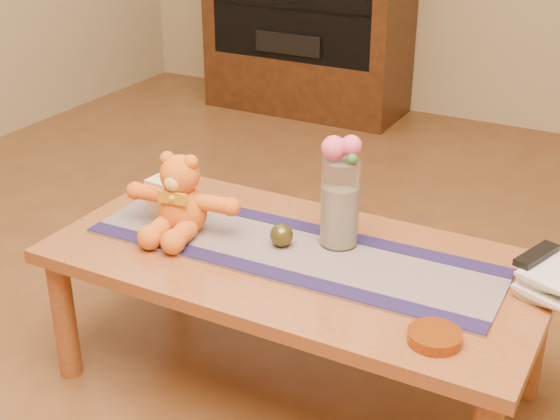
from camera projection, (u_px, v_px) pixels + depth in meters
The scene contains 29 objects.
floor at pixel (294, 382), 2.37m from camera, with size 5.50×5.50×0.00m, color brown.
coffee_table_top at pixel (295, 261), 2.19m from camera, with size 1.40×0.70×0.04m, color brown.
table_leg_fl at pixel (64, 318), 2.33m from camera, with size 0.07×0.07×0.41m, color brown.
table_leg_bl at pixel (176, 240), 2.79m from camera, with size 0.07×0.07×0.41m, color brown.
table_leg_br at pixel (534, 336), 2.24m from camera, with size 0.07×0.07×0.41m, color brown.
persian_runner at pixel (291, 250), 2.20m from camera, with size 1.20×0.35×0.01m, color #192247.
runner_border_near at pixel (267, 271), 2.08m from camera, with size 1.20×0.06×0.00m, color #1D1643.
runner_border_far at pixel (313, 228), 2.31m from camera, with size 1.20×0.06×0.00m, color #1D1643.
teddy_bear at pixel (182, 194), 2.26m from camera, with size 0.34×0.28×0.23m, color orange, non-canonical shape.
pillar_candle at pixel (166, 195), 2.40m from camera, with size 0.09×0.09×0.11m, color #FBE3B9.
candle_wick at pixel (165, 177), 2.37m from camera, with size 0.00×0.00×0.01m, color black.
glass_vase at pixel (340, 203), 2.17m from camera, with size 0.11×0.11×0.26m, color silver.
potpourri_fill at pixel (339, 215), 2.19m from camera, with size 0.09×0.09×0.18m, color beige.
rose_left at pixel (334, 148), 2.10m from camera, with size 0.07×0.07×0.07m, color #E85175.
rose_right at pixel (351, 146), 2.09m from camera, with size 0.06×0.06×0.06m, color #E85175.
blue_flower_back at pixel (350, 147), 2.13m from camera, with size 0.04×0.04×0.04m, color #4E4EA9.
blue_flower_side at pixel (335, 149), 2.13m from camera, with size 0.04×0.04×0.04m, color #4E4EA9.
leaf_sprig at pixel (352, 159), 2.07m from camera, with size 0.03×0.03×0.03m, color #33662D.
bronze_ball at pixel (282, 235), 2.20m from camera, with size 0.07×0.07×0.07m, color #484318.
book_bottom at pixel (535, 278), 2.04m from camera, with size 0.17×0.22×0.02m, color beige.
book_lower at pixel (537, 273), 2.03m from camera, with size 0.16×0.22×0.02m, color beige.
book_upper at pixel (535, 265), 2.03m from camera, with size 0.17×0.22×0.02m, color beige.
book_top at pixel (539, 260), 2.01m from camera, with size 0.16×0.22×0.02m, color beige.
tv_remote at pixel (537, 255), 2.00m from camera, with size 0.04×0.16×0.02m, color black.
amber_dish at pixel (435, 337), 1.79m from camera, with size 0.13×0.13×0.03m, color #BF5914.
media_cabinet at pixel (308, 20), 4.62m from camera, with size 1.20×0.50×1.10m, color black.
cabinet_cavity at pixel (290, 8), 4.39m from camera, with size 1.02×0.03×0.61m, color black.
cabinet_shelf at pixel (297, 6), 4.46m from camera, with size 1.02×0.20×0.03m, color black.
stereo_lower at pixel (298, 39), 4.56m from camera, with size 0.42×0.28×0.12m, color black.
Camera 1 is at (0.87, -1.70, 1.50)m, focal length 49.19 mm.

